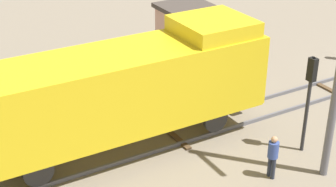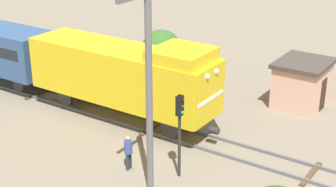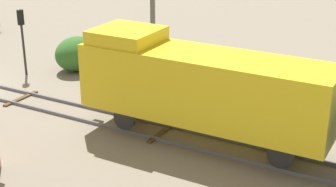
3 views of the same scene
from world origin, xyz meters
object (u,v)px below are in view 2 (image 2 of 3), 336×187
(worker_by_signal, at_px, (128,150))
(catenary_mast, at_px, (148,89))
(relay_hut, at_px, (302,83))
(locomotive, at_px, (124,73))
(traffic_signal_mid, at_px, (180,121))

(worker_by_signal, distance_m, catenary_mast, 4.19)
(catenary_mast, relative_size, relay_hut, 2.53)
(catenary_mast, xyz_separation_m, relay_hut, (12.56, -2.03, -3.29))
(worker_by_signal, distance_m, relay_hut, 12.32)
(locomotive, xyz_separation_m, traffic_signal_mid, (-3.40, -5.75, -0.05))
(locomotive, bearing_deg, worker_by_signal, -140.20)
(catenary_mast, bearing_deg, traffic_signal_mid, -15.20)
(traffic_signal_mid, distance_m, worker_by_signal, 2.95)
(traffic_signal_mid, height_order, relay_hut, traffic_signal_mid)
(locomotive, relative_size, catenary_mast, 1.31)
(worker_by_signal, relative_size, catenary_mast, 0.19)
(locomotive, relative_size, worker_by_signal, 6.82)
(relay_hut, bearing_deg, traffic_signal_mid, 171.78)
(locomotive, distance_m, catenary_mast, 7.57)
(locomotive, distance_m, worker_by_signal, 5.75)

